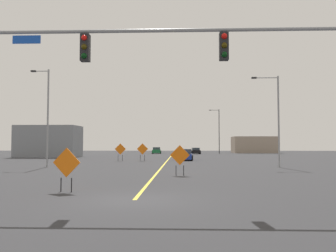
% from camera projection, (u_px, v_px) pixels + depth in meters
% --- Properties ---
extents(ground, '(196.02, 196.02, 0.00)m').
position_uv_depth(ground, '(134.00, 200.00, 13.27)').
color(ground, '#2D2D30').
extents(road_centre_stripe, '(0.16, 108.90, 0.01)m').
position_uv_depth(road_centre_stripe, '(172.00, 155.00, 67.61)').
color(road_centre_stripe, yellow).
rests_on(road_centre_stripe, ground).
extents(traffic_signal_assembly, '(16.05, 0.44, 6.79)m').
position_uv_depth(traffic_signal_assembly, '(217.00, 60.00, 13.41)').
color(traffic_signal_assembly, gray).
rests_on(traffic_signal_assembly, ground).
extents(street_lamp_far_right, '(2.46, 0.24, 8.27)m').
position_uv_depth(street_lamp_far_right, '(276.00, 116.00, 31.94)').
color(street_lamp_far_right, gray).
rests_on(street_lamp_far_right, ground).
extents(street_lamp_far_left, '(1.72, 0.24, 8.97)m').
position_uv_depth(street_lamp_far_left, '(47.00, 114.00, 32.39)').
color(street_lamp_far_left, gray).
rests_on(street_lamp_far_left, ground).
extents(street_lamp_near_left, '(2.27, 0.24, 9.75)m').
position_uv_depth(street_lamp_near_left, '(218.00, 129.00, 78.14)').
color(street_lamp_near_left, black).
rests_on(street_lamp_near_left, ground).
extents(construction_sign_right_shoulder, '(1.40, 0.13, 2.17)m').
position_uv_depth(construction_sign_right_shoulder, '(120.00, 150.00, 44.46)').
color(construction_sign_right_shoulder, orange).
rests_on(construction_sign_right_shoulder, ground).
extents(construction_sign_right_lane, '(1.29, 0.27, 1.94)m').
position_uv_depth(construction_sign_right_lane, '(67.00, 164.00, 15.60)').
color(construction_sign_right_lane, orange).
rests_on(construction_sign_right_lane, ground).
extents(construction_sign_left_shoulder, '(1.32, 0.26, 2.03)m').
position_uv_depth(construction_sign_left_shoulder, '(180.00, 156.00, 23.65)').
color(construction_sign_left_shoulder, orange).
rests_on(construction_sign_left_shoulder, ground).
extents(construction_sign_median_far, '(1.37, 0.37, 2.18)m').
position_uv_depth(construction_sign_median_far, '(142.00, 150.00, 44.23)').
color(construction_sign_median_far, orange).
rests_on(construction_sign_median_far, ground).
extents(car_blue_far, '(2.15, 4.67, 1.46)m').
position_uv_depth(car_blue_far, '(185.00, 155.00, 45.88)').
color(car_blue_far, '#1E389E').
rests_on(car_blue_far, ground).
extents(car_black_passing, '(2.11, 4.30, 1.31)m').
position_uv_depth(car_black_passing, '(196.00, 151.00, 75.67)').
color(car_black_passing, black).
rests_on(car_black_passing, ground).
extents(car_green_approaching, '(2.10, 4.00, 1.40)m').
position_uv_depth(car_green_approaching, '(157.00, 151.00, 77.65)').
color(car_green_approaching, '#196B38').
rests_on(car_green_approaching, ground).
extents(roadside_building_west, '(9.48, 5.78, 5.03)m').
position_uv_depth(roadside_building_west, '(49.00, 141.00, 56.81)').
color(roadside_building_west, gray).
rests_on(roadside_building_west, ground).
extents(roadside_building_east, '(10.18, 6.82, 3.86)m').
position_uv_depth(roadside_building_east, '(254.00, 145.00, 84.31)').
color(roadside_building_east, gray).
rests_on(roadside_building_east, ground).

